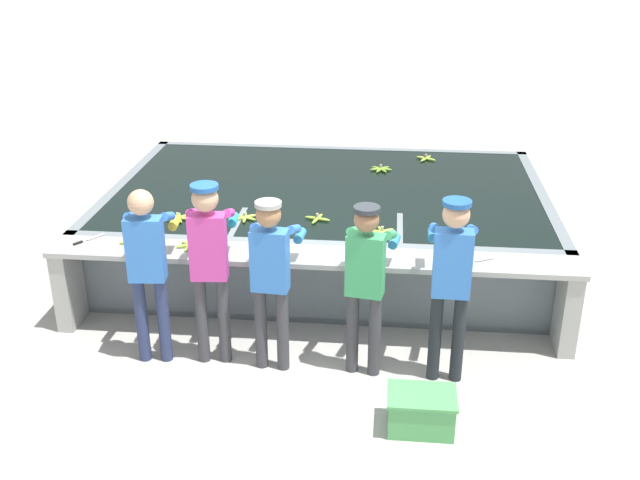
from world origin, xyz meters
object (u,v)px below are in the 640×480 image
object	(u,v)px
worker_4	(451,272)
banana_bunch_floating_4	(382,232)
banana_bunch_ledge_0	(134,242)
banana_bunch_floating_1	(426,158)
banana_bunch_floating_0	(178,218)
knife_1	(84,241)
worker_1	(209,255)
knife_0	(473,261)
worker_2	(271,269)
worker_3	(366,274)
banana_bunch_floating_2	(381,169)
crate	(421,411)
worker_0	(147,260)
banana_bunch_floating_5	(317,219)
banana_bunch_ledge_1	(191,245)
banana_bunch_floating_3	(245,217)

from	to	relation	value
worker_4	banana_bunch_floating_4	distance (m)	1.33
banana_bunch_ledge_0	banana_bunch_floating_1	bearing A→B (deg)	45.97
banana_bunch_floating_0	knife_1	size ratio (longest dim) A/B	0.92
worker_1	knife_0	distance (m)	2.39
worker_2	banana_bunch_ledge_0	bearing A→B (deg)	156.05
worker_3	knife_1	world-z (taller)	worker_3
banana_bunch_floating_0	banana_bunch_floating_2	bearing A→B (deg)	41.70
worker_4	crate	world-z (taller)	worker_4
worker_0	worker_4	world-z (taller)	worker_4
banana_bunch_floating_5	knife_1	distance (m)	2.34
worker_4	banana_bunch_ledge_0	world-z (taller)	worker_4
banana_bunch_floating_2	worker_3	bearing A→B (deg)	-90.97
banana_bunch_ledge_0	worker_2	bearing A→B (deg)	-23.95
worker_4	banana_bunch_ledge_1	bearing A→B (deg)	165.05
worker_3	knife_1	distance (m)	2.85
worker_2	banana_bunch_floating_3	size ratio (longest dim) A/B	5.71
worker_0	banana_bunch_floating_1	distance (m)	4.44
worker_0	banana_bunch_floating_1	xyz separation A→B (m)	(2.56, 3.63, -0.12)
banana_bunch_floating_5	crate	world-z (taller)	banana_bunch_floating_5
banana_bunch_floating_0	banana_bunch_floating_1	xyz separation A→B (m)	(2.65, 2.34, 0.00)
worker_0	banana_bunch_ledge_0	distance (m)	0.72
banana_bunch_floating_4	banana_bunch_ledge_1	size ratio (longest dim) A/B	0.98
banana_bunch_floating_3	crate	xyz separation A→B (m)	(1.82, -2.18, -0.72)
worker_0	banana_bunch_floating_2	xyz separation A→B (m)	(1.98, 3.13, -0.12)
worker_2	crate	bearing A→B (deg)	-31.24
banana_bunch_floating_2	banana_bunch_floating_3	bearing A→B (deg)	-128.01
worker_4	banana_bunch_ledge_0	distance (m)	3.07
banana_bunch_floating_0	crate	distance (m)	3.36
knife_1	banana_bunch_floating_5	bearing A→B (deg)	19.57
banana_bunch_floating_2	banana_bunch_floating_4	world-z (taller)	same
worker_0	banana_bunch_floating_3	xyz separation A→B (m)	(0.60, 1.37, -0.12)
banana_bunch_floating_4	banana_bunch_floating_1	bearing A→B (deg)	78.49
banana_bunch_floating_5	banana_bunch_ledge_1	distance (m)	1.40
worker_1	banana_bunch_floating_3	distance (m)	1.34
banana_bunch_floating_5	knife_1	size ratio (longest dim) A/B	0.92
crate	banana_bunch_floating_4	bearing A→B (deg)	101.07
banana_bunch_floating_4	knife_1	bearing A→B (deg)	-170.23
banana_bunch_floating_3	banana_bunch_floating_4	world-z (taller)	same
knife_0	knife_1	distance (m)	3.73
worker_4	crate	distance (m)	1.18
banana_bunch_floating_3	banana_bunch_ledge_1	world-z (taller)	banana_bunch_ledge_1
banana_bunch_floating_1	crate	world-z (taller)	banana_bunch_floating_1
banana_bunch_ledge_0	banana_bunch_ledge_1	bearing A→B (deg)	-2.92
banana_bunch_floating_5	crate	size ratio (longest dim) A/B	0.51
worker_4	banana_bunch_floating_2	world-z (taller)	worker_4
knife_1	worker_2	bearing A→B (deg)	-18.20
crate	banana_bunch_ledge_0	bearing A→B (deg)	152.46
banana_bunch_floating_3	worker_1	bearing A→B (deg)	-92.27
knife_0	crate	world-z (taller)	knife_0
worker_4	banana_bunch_ledge_1	distance (m)	2.51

